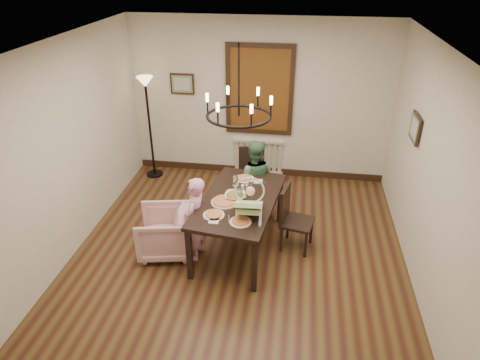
% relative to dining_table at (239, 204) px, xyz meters
% --- Properties ---
extents(room_shell, '(4.51, 5.00, 2.81)m').
position_rel_dining_table_xyz_m(room_shell, '(0.01, 0.17, 0.69)').
color(room_shell, brown).
rests_on(room_shell, ground).
extents(dining_table, '(1.17, 1.80, 0.79)m').
position_rel_dining_table_xyz_m(dining_table, '(0.00, 0.00, 0.00)').
color(dining_table, black).
rests_on(dining_table, room_shell).
extents(chair_far, '(0.48, 0.48, 0.94)m').
position_rel_dining_table_xyz_m(chair_far, '(0.03, 1.22, -0.24)').
color(chair_far, black).
rests_on(chair_far, room_shell).
extents(chair_right, '(0.49, 0.49, 0.94)m').
position_rel_dining_table_xyz_m(chair_right, '(0.79, 0.12, -0.24)').
color(chair_right, black).
rests_on(chair_right, room_shell).
extents(armchair, '(0.83, 0.82, 0.65)m').
position_rel_dining_table_xyz_m(armchair, '(-0.99, -0.24, -0.38)').
color(armchair, beige).
rests_on(armchair, room_shell).
extents(elderly_woman, '(0.27, 0.38, 0.98)m').
position_rel_dining_table_xyz_m(elderly_woman, '(-0.54, -0.26, -0.22)').
color(elderly_woman, '#DB9BBE').
rests_on(elderly_woman, room_shell).
extents(seated_man, '(0.53, 0.42, 1.05)m').
position_rel_dining_table_xyz_m(seated_man, '(0.10, 0.85, -0.18)').
color(seated_man, '#487954').
rests_on(seated_man, room_shell).
extents(baby_bouncer, '(0.43, 0.56, 0.35)m').
position_rel_dining_table_xyz_m(baby_bouncer, '(0.18, -0.37, 0.26)').
color(baby_bouncer, '#C3E69E').
rests_on(baby_bouncer, dining_table).
extents(salad_bowl, '(0.33, 0.33, 0.08)m').
position_rel_dining_table_xyz_m(salad_bowl, '(-0.05, 0.00, 0.13)').
color(salad_bowl, white).
rests_on(salad_bowl, dining_table).
extents(pizza_platter, '(0.34, 0.34, 0.04)m').
position_rel_dining_table_xyz_m(pizza_platter, '(-0.18, -0.13, 0.11)').
color(pizza_platter, tan).
rests_on(pizza_platter, dining_table).
extents(drinking_glass, '(0.08, 0.08, 0.16)m').
position_rel_dining_table_xyz_m(drinking_glass, '(0.01, -0.02, 0.16)').
color(drinking_glass, silver).
rests_on(drinking_glass, dining_table).
extents(window_blinds, '(1.00, 0.03, 1.40)m').
position_rel_dining_table_xyz_m(window_blinds, '(0.01, 2.26, 0.89)').
color(window_blinds, brown).
rests_on(window_blinds, room_shell).
extents(radiator, '(0.92, 0.12, 0.62)m').
position_rel_dining_table_xyz_m(radiator, '(0.01, 2.28, -0.36)').
color(radiator, silver).
rests_on(radiator, room_shell).
extents(picture_back, '(0.42, 0.03, 0.36)m').
position_rel_dining_table_xyz_m(picture_back, '(-1.34, 2.27, 0.94)').
color(picture_back, black).
rests_on(picture_back, room_shell).
extents(picture_right, '(0.03, 0.42, 0.36)m').
position_rel_dining_table_xyz_m(picture_right, '(2.22, 0.70, 0.94)').
color(picture_right, black).
rests_on(picture_right, room_shell).
extents(floor_lamp, '(0.30, 0.30, 1.80)m').
position_rel_dining_table_xyz_m(floor_lamp, '(-1.89, 1.95, 0.19)').
color(floor_lamp, black).
rests_on(floor_lamp, room_shell).
extents(chandelier, '(0.80, 0.80, 0.04)m').
position_rel_dining_table_xyz_m(chandelier, '(-0.00, 0.00, 1.24)').
color(chandelier, black).
rests_on(chandelier, room_shell).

